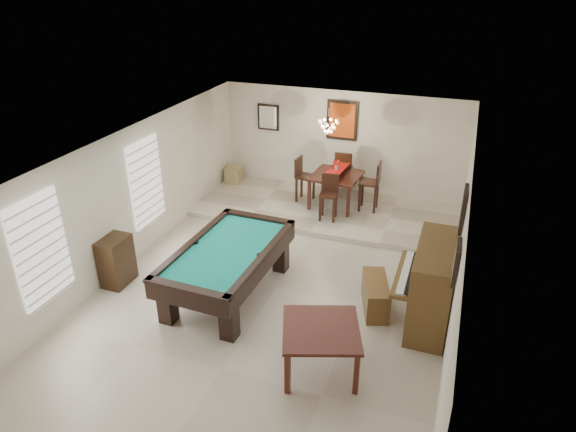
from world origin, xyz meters
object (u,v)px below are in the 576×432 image
Objects in this scene: pool_table at (228,272)px; dining_chair_south at (328,198)px; apothecary_chest at (116,261)px; dining_chair_north at (344,173)px; dining_table at (335,188)px; upright_piano at (422,283)px; chandelier at (328,122)px; corner_bench at (234,174)px; piano_bench at (375,295)px; dining_chair_west at (305,180)px; square_table at (321,349)px; flower_vase at (337,165)px; dining_chair_east at (369,186)px.

dining_chair_south is (0.91, 3.20, 0.18)m from pool_table.
dining_chair_north is at bearing 59.65° from apothecary_chest.
upright_piano is at bearing -56.36° from dining_table.
apothecary_chest is at bearing -124.12° from dining_table.
dining_chair_south is 1.70× the size of chandelier.
apothecary_chest is 2.01× the size of corner_bench.
dining_chair_north is at bearing 118.92° from upright_piano.
chandelier is (-0.19, 0.47, 1.57)m from dining_chair_south.
corner_bench is at bearing 169.76° from dining_table.
chandelier reaches higher than piano_bench.
dining_chair_north reaches higher than pool_table.
dining_chair_west is (2.18, 4.34, 0.20)m from apothecary_chest.
upright_piano reaches higher than dining_chair_south.
square_table is at bearing -30.04° from pool_table.
flower_vase is (0.00, 0.00, 0.57)m from dining_table.
upright_piano is at bearing -56.36° from flower_vase.
dining_chair_west is at bearing 178.26° from flower_vase.
apothecary_chest is 0.89× the size of dining_chair_south.
apothecary_chest is at bearing -168.20° from pool_table.
square_table is (2.05, -1.28, -0.08)m from pool_table.
dining_chair_east is 3.70m from corner_bench.
upright_piano reaches higher than piano_bench.
piano_bench is 4.64m from apothecary_chest.
upright_piano is 1.47× the size of dining_chair_north.
pool_table is at bearing -177.43° from dining_chair_west.
square_table is 2.08m from upright_piano.
dining_table is 0.71m from dining_chair_north.
upright_piano reaches higher than dining_chair_west.
corner_bench is 0.76× the size of chandelier.
dining_chair_west is at bearing 63.36° from apothecary_chest.
dining_chair_south reaches higher than corner_bench.
corner_bench is (-2.87, 0.52, -0.81)m from flower_vase.
flower_vase reaches higher than square_table.
dining_chair_west is at bearing 90.07° from pool_table.
dining_chair_north is at bearing 3.68° from corner_bench.
square_table is at bearing -77.31° from dining_table.
corner_bench is at bearing 150.43° from dining_chair_south.
apothecary_chest is at bearing -171.78° from upright_piano.
flower_vase is at bearing 0.00° from dining_table.
dining_chair_east reaches higher than dining_chair_south.
flower_vase is 1.11m from chandelier.
pool_table is 3.99m from dining_chair_west.
dining_chair_east is at bearing -85.29° from dining_chair_west.
upright_piano reaches higher than dining_table.
dining_chair_north is (-2.35, 4.26, -0.01)m from upright_piano.
dining_table is at bearing -89.27° from dining_chair_east.
dining_chair_south is (0.04, -0.76, -0.50)m from flower_vase.
piano_bench is 3.99m from flower_vase.
square_table is 0.98× the size of dining_table.
pool_table is at bearing 148.09° from square_table.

